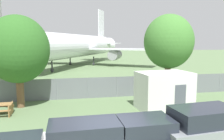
{
  "coord_description": "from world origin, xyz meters",
  "views": [
    {
      "loc": [
        -1.53,
        -8.06,
        4.74
      ],
      "look_at": [
        2.72,
        13.21,
        2.0
      ],
      "focal_mm": 35.0,
      "sensor_mm": 36.0,
      "label": 1
    }
  ],
  "objects": [
    {
      "name": "car_grey_suv_centre",
      "position": [
        4.3,
        0.23,
        0.99
      ],
      "size": [
        4.17,
        2.22,
        1.91
      ],
      "rotation": [
        0.0,
        0.0,
        3.22
      ],
      "color": "black",
      "rests_on": "ground"
    },
    {
      "name": "car_white_hatchback_mid_left",
      "position": [
        -0.98,
        0.33,
        0.85
      ],
      "size": [
        3.97,
        1.88,
        1.59
      ],
      "rotation": [
        0.0,
        0.0,
        0.02
      ],
      "color": "black",
      "rests_on": "ground"
    },
    {
      "name": "tree_left_of_cabin",
      "position": [
        -5.06,
        8.6,
        4.24
      ],
      "size": [
        4.43,
        4.43,
        6.69
      ],
      "color": "brown",
      "rests_on": "ground"
    },
    {
      "name": "portable_cabin",
      "position": [
        5.09,
        6.18,
        1.33
      ],
      "size": [
        3.85,
        2.75,
        2.66
      ],
      "rotation": [
        0.0,
        0.0,
        0.09
      ],
      "color": "silver",
      "rests_on": "ground"
    },
    {
      "name": "tree_near_hangar",
      "position": [
        7.97,
        11.65,
        4.81
      ],
      "size": [
        4.74,
        4.74,
        7.45
      ],
      "color": "brown",
      "rests_on": "ground"
    },
    {
      "name": "airplane",
      "position": [
        0.67,
        37.18,
        4.05
      ],
      "size": [
        30.73,
        38.58,
        13.08
      ],
      "rotation": [
        0.0,
        0.0,
        -2.05
      ],
      "color": "silver",
      "rests_on": "ground"
    },
    {
      "name": "perimeter_fence",
      "position": [
        -0.0,
        10.21,
        0.89
      ],
      "size": [
        56.07,
        0.07,
        1.78
      ],
      "color": "slate",
      "rests_on": "ground"
    },
    {
      "name": "car_black_sedan_near_left",
      "position": [
        1.7,
        0.37,
        0.8
      ],
      "size": [
        4.06,
        1.99,
        1.57
      ],
      "rotation": [
        0.0,
        0.0,
        0.01
      ],
      "color": "black",
      "rests_on": "ground"
    }
  ]
}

